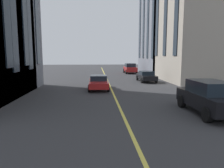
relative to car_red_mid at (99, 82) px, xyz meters
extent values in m
cube|color=#D8C64C|center=(-1.33, -1.25, -0.70)|extent=(80.00, 0.16, 0.01)
cube|color=#B21E1E|center=(-0.05, 0.00, -0.11)|extent=(4.40, 1.80, 0.55)
cube|color=#19232D|center=(0.17, 0.00, 0.42)|extent=(1.85, 1.58, 0.50)
cylinder|color=black|center=(-1.50, -0.86, -0.38)|extent=(0.64, 0.22, 0.64)
cylinder|color=black|center=(-1.50, 0.86, -0.38)|extent=(0.64, 0.22, 0.64)
cylinder|color=black|center=(1.40, -0.86, -0.38)|extent=(0.64, 0.22, 0.64)
cylinder|color=black|center=(1.40, 0.86, -0.38)|extent=(0.64, 0.22, 0.64)
cube|color=black|center=(-9.14, -6.15, 0.08)|extent=(4.70, 1.95, 0.80)
cube|color=#19232D|center=(-9.14, -6.15, 0.83)|extent=(2.59, 1.72, 0.70)
cylinder|color=black|center=(-7.59, -5.21, -0.32)|extent=(0.76, 0.27, 0.76)
cylinder|color=black|center=(-7.59, -7.08, -0.32)|extent=(0.76, 0.27, 0.76)
cylinder|color=black|center=(-10.69, -5.21, -0.32)|extent=(0.76, 0.27, 0.76)
cube|color=black|center=(5.84, -6.15, -0.11)|extent=(4.40, 1.80, 0.55)
cube|color=#19232D|center=(5.62, -6.15, 0.42)|extent=(1.85, 1.58, 0.50)
cylinder|color=black|center=(7.29, -5.28, -0.38)|extent=(0.64, 0.22, 0.64)
cylinder|color=black|center=(7.29, -7.01, -0.38)|extent=(0.64, 0.22, 0.64)
cylinder|color=black|center=(4.39, -5.28, -0.38)|extent=(0.64, 0.22, 0.64)
cylinder|color=black|center=(4.39, -7.01, -0.38)|extent=(0.64, 0.22, 0.64)
cube|color=#B21E1E|center=(18.71, -6.15, 0.08)|extent=(4.70, 1.95, 0.80)
cube|color=#19232D|center=(18.71, -6.15, 0.83)|extent=(2.58, 1.72, 0.70)
cylinder|color=black|center=(20.26, -5.21, -0.32)|extent=(0.76, 0.27, 0.76)
cylinder|color=black|center=(20.26, -7.08, -0.32)|extent=(0.76, 0.27, 0.76)
cylinder|color=black|center=(17.16, -5.21, -0.32)|extent=(0.76, 0.27, 0.76)
cylinder|color=black|center=(17.16, -7.08, -0.32)|extent=(0.76, 0.27, 0.76)
cube|color=#19232D|center=(-0.54, 6.20, 6.95)|extent=(1.10, 0.10, 11.19)
cube|color=slate|center=(17.67, -15.06, 9.52)|extent=(13.15, 12.63, 20.45)
cube|color=#19232D|center=(12.74, -8.70, 9.93)|extent=(1.10, 0.10, 15.54)
cube|color=#19232D|center=(16.03, -8.70, 9.93)|extent=(1.10, 0.10, 15.54)
cube|color=#19232D|center=(19.31, -8.70, 9.93)|extent=(1.10, 0.10, 15.54)
cube|color=#19232D|center=(22.60, -8.70, 9.93)|extent=(1.10, 0.10, 15.54)
camera|label=1|loc=(-20.30, 0.21, 2.57)|focal=33.49mm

